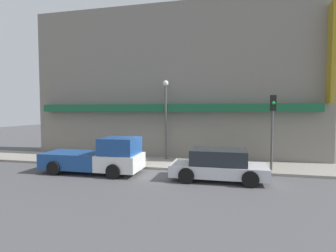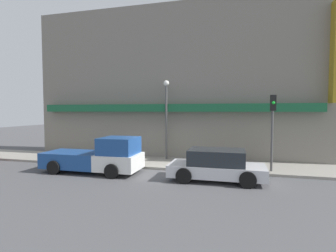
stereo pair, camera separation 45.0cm
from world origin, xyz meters
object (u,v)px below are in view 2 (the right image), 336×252
object	(u,v)px
pickup_truck	(98,157)
parked_car	(217,165)
fire_hydrant	(234,162)
street_lamp	(166,109)
traffic_light	(273,119)

from	to	relation	value
pickup_truck	parked_car	bearing A→B (deg)	1.63
pickup_truck	fire_hydrant	bearing A→B (deg)	20.10
fire_hydrant	street_lamp	world-z (taller)	street_lamp
traffic_light	parked_car	bearing A→B (deg)	-143.40
traffic_light	street_lamp	bearing A→B (deg)	161.87
street_lamp	fire_hydrant	bearing A→B (deg)	-21.27
parked_car	fire_hydrant	distance (m)	2.43
pickup_truck	fire_hydrant	world-z (taller)	pickup_truck
traffic_light	fire_hydrant	bearing A→B (deg)	169.51
pickup_truck	street_lamp	world-z (taller)	street_lamp
fire_hydrant	traffic_light	distance (m)	3.00
pickup_truck	traffic_light	world-z (taller)	traffic_light
pickup_truck	traffic_light	distance (m)	9.15
pickup_truck	street_lamp	bearing A→B (deg)	58.15
pickup_truck	fire_hydrant	xyz separation A→B (m)	(6.87, 2.29, -0.36)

